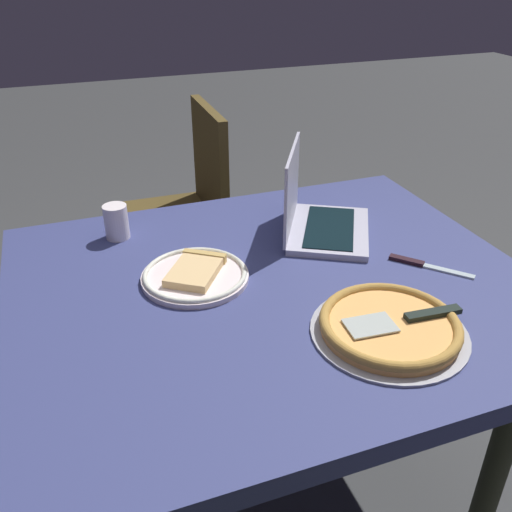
{
  "coord_description": "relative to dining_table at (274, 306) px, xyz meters",
  "views": [
    {
      "loc": [
        -0.43,
        -1.06,
        1.46
      ],
      "look_at": [
        -0.05,
        -0.01,
        0.82
      ],
      "focal_mm": 38.79,
      "sensor_mm": 36.0,
      "label": 1
    }
  ],
  "objects": [
    {
      "name": "dining_table",
      "position": [
        0.0,
        0.0,
        0.0
      ],
      "size": [
        1.26,
        1.06,
        0.73
      ],
      "color": "navy",
      "rests_on": "ground_plane"
    },
    {
      "name": "pizza_plate",
      "position": [
        -0.18,
        0.08,
        0.09
      ],
      "size": [
        0.26,
        0.26,
        0.04
      ],
      "color": "white",
      "rests_on": "dining_table"
    },
    {
      "name": "pizza_tray",
      "position": [
        0.15,
        -0.27,
        0.09
      ],
      "size": [
        0.33,
        0.33,
        0.04
      ],
      "color": "#A3A4AC",
      "rests_on": "dining_table"
    },
    {
      "name": "table_knife",
      "position": [
        0.39,
        -0.06,
        0.08
      ],
      "size": [
        0.16,
        0.17,
        0.01
      ],
      "color": "#B1C4CB",
      "rests_on": "dining_table"
    },
    {
      "name": "ground_plane",
      "position": [
        0.0,
        0.0,
        -0.66
      ],
      "size": [
        12.0,
        12.0,
        0.0
      ],
      "primitive_type": "plane",
      "color": "#3D3E3F"
    },
    {
      "name": "chair_far",
      "position": [
        -0.0,
        1.01,
        -0.15
      ],
      "size": [
        0.45,
        0.45,
        0.91
      ],
      "color": "#51411D",
      "rests_on": "ground_plane"
    },
    {
      "name": "laptop",
      "position": [
        0.21,
        0.21,
        0.12
      ],
      "size": [
        0.34,
        0.37,
        0.25
      ],
      "color": "#B7B5C8",
      "rests_on": "dining_table"
    },
    {
      "name": "drink_cup",
      "position": [
        -0.33,
        0.37,
        0.12
      ],
      "size": [
        0.07,
        0.07,
        0.1
      ],
      "color": "white",
      "rests_on": "dining_table"
    }
  ]
}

